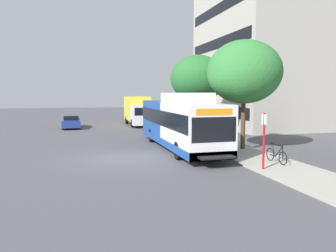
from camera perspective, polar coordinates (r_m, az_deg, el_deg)
The scene contains 10 objects.
ground_plane at distance 26.43m, azimuth -10.14°, elevation -2.27°, with size 120.00×120.00×0.00m, color #4C4C51.
sidewalk_curb at distance 26.07m, azimuth 5.80°, elevation -2.16°, with size 3.00×56.00×0.14m, color #A8A399.
transit_bus at distance 21.49m, azimuth 1.97°, elevation 0.58°, with size 2.58×12.25×3.65m.
bus_stop_sign_pole at distance 15.59m, azimuth 16.31°, elevation -1.79°, with size 0.10×0.36×2.60m.
bicycle_parked at distance 17.39m, azimuth 18.31°, elevation -4.72°, with size 0.52×1.76×1.02m.
street_tree_near_stop at distance 21.07m, azimuth 13.10°, elevation 9.12°, with size 4.60×4.60×6.76m.
street_tree_mid_block at distance 28.94m, azimuth 5.22°, elevation 8.21°, with size 4.77×4.77×6.79m.
parked_car_far_lane at distance 35.74m, azimuth -16.42°, elevation 0.72°, with size 1.80×4.50×1.33m.
box_truck_background at distance 37.34m, azimuth -5.19°, elevation 2.79°, with size 2.32×7.01×3.25m.
apartment_tower_backdrop at distance 39.47m, azimuth 17.03°, elevation 18.32°, with size 11.87×15.25×24.82m.
Camera 1 is at (-2.34, -18.07, 3.62)m, focal length 35.09 mm.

